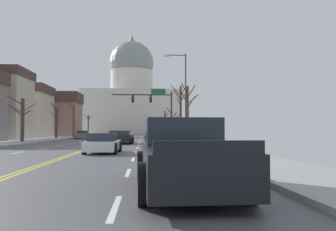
# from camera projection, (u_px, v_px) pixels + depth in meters

# --- Properties ---
(ground) EXTENTS (20.00, 180.00, 0.20)m
(ground) POSITION_uv_depth(u_px,v_px,m) (96.00, 146.00, 30.16)
(ground) COLOR #48484E
(signal_gantry) EXTENTS (7.91, 0.41, 6.63)m
(signal_gantry) POSITION_uv_depth(u_px,v_px,m) (154.00, 103.00, 47.21)
(signal_gantry) COLOR #28282D
(signal_gantry) RESTS_ON ground
(street_lamp_right) EXTENTS (2.23, 0.24, 8.95)m
(street_lamp_right) POSITION_uv_depth(u_px,v_px,m) (183.00, 90.00, 36.41)
(street_lamp_right) COLOR #333338
(street_lamp_right) RESTS_ON ground
(capitol_building) EXTENTS (28.92, 22.82, 32.12)m
(capitol_building) POSITION_uv_depth(u_px,v_px,m) (132.00, 99.00, 114.84)
(capitol_building) COLOR beige
(capitol_building) RESTS_ON ground
(sedan_near_00) EXTENTS (2.11, 4.53, 1.14)m
(sedan_near_00) POSITION_uv_depth(u_px,v_px,m) (154.00, 137.00, 42.31)
(sedan_near_00) COLOR black
(sedan_near_00) RESTS_ON ground
(sedan_near_01) EXTENTS (2.16, 4.48, 1.30)m
(sedan_near_01) POSITION_uv_depth(u_px,v_px,m) (122.00, 138.00, 35.22)
(sedan_near_01) COLOR black
(sedan_near_01) RESTS_ON ground
(sedan_near_02) EXTENTS (2.15, 4.70, 1.21)m
(sedan_near_02) POSITION_uv_depth(u_px,v_px,m) (159.00, 140.00, 28.85)
(sedan_near_02) COLOR #B71414
(sedan_near_02) RESTS_ON ground
(sedan_near_03) EXTENTS (2.02, 4.28, 1.18)m
(sedan_near_03) POSITION_uv_depth(u_px,v_px,m) (103.00, 144.00, 21.30)
(sedan_near_03) COLOR silver
(sedan_near_03) RESTS_ON ground
(sedan_near_04) EXTENTS (2.13, 4.30, 1.25)m
(sedan_near_04) POSITION_uv_depth(u_px,v_px,m) (168.00, 148.00, 15.62)
(sedan_near_04) COLOR silver
(sedan_near_04) RESTS_ON ground
(pickup_truck_near_05) EXTENTS (2.27, 5.50, 1.66)m
(pickup_truck_near_05) POSITION_uv_depth(u_px,v_px,m) (185.00, 157.00, 8.35)
(pickup_truck_near_05) COLOR black
(pickup_truck_near_05) RESTS_ON ground
(sedan_oncoming_00) EXTENTS (2.13, 4.64, 1.24)m
(sedan_oncoming_00) POSITION_uv_depth(u_px,v_px,m) (83.00, 135.00, 54.91)
(sedan_oncoming_00) COLOR #6B6056
(sedan_oncoming_00) RESTS_ON ground
(sedan_oncoming_01) EXTENTS (2.02, 4.48, 1.19)m
(sedan_oncoming_01) POSITION_uv_depth(u_px,v_px,m) (114.00, 134.00, 68.17)
(sedan_oncoming_01) COLOR #B71414
(sedan_oncoming_01) RESTS_ON ground
(flank_building_00) EXTENTS (13.37, 8.31, 9.05)m
(flank_building_00) POSITION_uv_depth(u_px,v_px,m) (48.00, 114.00, 74.74)
(flank_building_00) COLOR #8C6656
(flank_building_00) RESTS_ON ground
(flank_building_03) EXTENTS (9.41, 9.38, 9.26)m
(flank_building_03) POSITION_uv_depth(u_px,v_px,m) (22.00, 111.00, 63.89)
(flank_building_03) COLOR #B2A38E
(flank_building_03) RESTS_ON ground
(bare_tree_00) EXTENTS (1.75, 1.36, 6.22)m
(bare_tree_00) POSITION_uv_depth(u_px,v_px,m) (181.00, 111.00, 39.88)
(bare_tree_00) COLOR #423328
(bare_tree_00) RESTS_ON ground
(bare_tree_01) EXTENTS (3.12, 0.93, 4.86)m
(bare_tree_01) POSITION_uv_depth(u_px,v_px,m) (22.00, 119.00, 37.85)
(bare_tree_01) COLOR #423328
(bare_tree_01) RESTS_ON ground
(bare_tree_02) EXTENTS (1.90, 2.03, 5.43)m
(bare_tree_02) POSITION_uv_depth(u_px,v_px,m) (187.00, 113.00, 32.90)
(bare_tree_02) COLOR #4C3D2D
(bare_tree_02) RESTS_ON ground
(bare_tree_03) EXTENTS (2.43, 1.84, 5.05)m
(bare_tree_03) POSITION_uv_depth(u_px,v_px,m) (88.00, 124.00, 82.21)
(bare_tree_03) COLOR #423328
(bare_tree_03) RESTS_ON ground
(bare_tree_04) EXTENTS (1.96, 2.64, 5.84)m
(bare_tree_04) POSITION_uv_depth(u_px,v_px,m) (165.00, 123.00, 84.39)
(bare_tree_04) COLOR #423328
(bare_tree_04) RESTS_ON ground
(bare_tree_05) EXTENTS (2.02, 2.46, 5.20)m
(bare_tree_05) POSITION_uv_depth(u_px,v_px,m) (56.00, 121.00, 52.78)
(bare_tree_05) COLOR #423328
(bare_tree_05) RESTS_ON ground
(bare_tree_06) EXTENTS (2.37, 2.83, 4.69)m
(bare_tree_06) POSITION_uv_depth(u_px,v_px,m) (171.00, 121.00, 57.07)
(bare_tree_06) COLOR #4C3D2D
(bare_tree_06) RESTS_ON ground
(bare_tree_07) EXTENTS (1.51, 1.25, 6.01)m
(bare_tree_07) POSITION_uv_depth(u_px,v_px,m) (73.00, 120.00, 60.58)
(bare_tree_07) COLOR #4C3D2D
(bare_tree_07) RESTS_ON ground
(pedestrian_00) EXTENTS (0.35, 0.34, 1.66)m
(pedestrian_00) POSITION_uv_depth(u_px,v_px,m) (202.00, 134.00, 27.69)
(pedestrian_00) COLOR #33333D
(pedestrian_00) RESTS_ON ground
(bicycle_parked) EXTENTS (0.12, 1.77, 0.85)m
(bicycle_parked) POSITION_uv_depth(u_px,v_px,m) (191.00, 141.00, 27.51)
(bicycle_parked) COLOR black
(bicycle_parked) RESTS_ON ground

